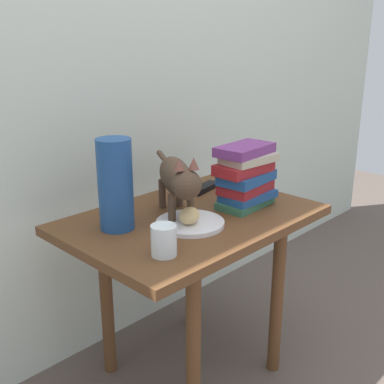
% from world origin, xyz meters
% --- Properties ---
extents(ground_plane, '(6.00, 6.00, 0.00)m').
position_xyz_m(ground_plane, '(0.00, 0.00, 0.00)').
color(ground_plane, brown).
extents(back_panel, '(4.00, 0.04, 2.20)m').
position_xyz_m(back_panel, '(0.00, 0.40, 1.10)').
color(back_panel, silver).
rests_on(back_panel, ground).
extents(side_table, '(0.81, 0.56, 0.60)m').
position_xyz_m(side_table, '(0.00, 0.00, 0.51)').
color(side_table, brown).
rests_on(side_table, ground).
extents(plate, '(0.21, 0.21, 0.01)m').
position_xyz_m(plate, '(-0.07, -0.06, 0.61)').
color(plate, white).
rests_on(plate, side_table).
extents(bread_roll, '(0.10, 0.09, 0.05)m').
position_xyz_m(bread_roll, '(-0.08, -0.07, 0.64)').
color(bread_roll, '#E0BC7A').
rests_on(bread_roll, plate).
extents(cat, '(0.28, 0.42, 0.23)m').
position_xyz_m(cat, '(-0.05, 0.02, 0.73)').
color(cat, '#4C3828').
rests_on(cat, side_table).
extents(book_stack, '(0.22, 0.14, 0.21)m').
position_xyz_m(book_stack, '(0.19, -0.07, 0.71)').
color(book_stack, '#336B4C').
rests_on(book_stack, side_table).
extents(green_vase, '(0.10, 0.10, 0.28)m').
position_xyz_m(green_vase, '(-0.24, 0.09, 0.74)').
color(green_vase, navy).
rests_on(green_vase, side_table).
extents(candle_jar, '(0.07, 0.07, 0.08)m').
position_xyz_m(candle_jar, '(-0.27, -0.15, 0.64)').
color(candle_jar, silver).
rests_on(candle_jar, side_table).
extents(tv_remote, '(0.16, 0.07, 0.02)m').
position_xyz_m(tv_remote, '(0.22, 0.15, 0.61)').
color(tv_remote, black).
rests_on(tv_remote, side_table).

